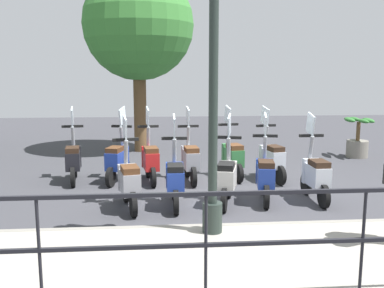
% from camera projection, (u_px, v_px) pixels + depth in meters
% --- Properties ---
extents(ground_plane, '(28.00, 28.00, 0.00)m').
position_uv_depth(ground_plane, '(219.00, 192.00, 8.12)').
color(ground_plane, '#38383D').
extents(promenade_walkway, '(2.20, 20.00, 0.15)m').
position_uv_depth(promenade_walkway, '(257.00, 260.00, 5.01)').
color(promenade_walkway, gray).
rests_on(promenade_walkway, ground_plane).
extents(fence_railing, '(0.04, 16.03, 1.07)m').
position_uv_depth(fence_railing, '(286.00, 224.00, 3.85)').
color(fence_railing, black).
rests_on(fence_railing, promenade_walkway).
extents(lamp_post_near, '(0.26, 0.90, 3.93)m').
position_uv_depth(lamp_post_near, '(213.00, 102.00, 5.42)').
color(lamp_post_near, '#232D28').
rests_on(lamp_post_near, promenade_walkway).
extents(tree_distant, '(3.07, 3.07, 5.08)m').
position_uv_depth(tree_distant, '(138.00, 25.00, 11.77)').
color(tree_distant, brown).
rests_on(tree_distant, ground_plane).
extents(potted_palm, '(1.06, 0.66, 1.05)m').
position_uv_depth(potted_palm, '(358.00, 141.00, 11.38)').
color(potted_palm, slate).
rests_on(potted_palm, ground_plane).
extents(scooter_near_0, '(1.23, 0.44, 1.54)m').
position_uv_depth(scooter_near_0, '(315.00, 174.00, 7.48)').
color(scooter_near_0, black).
rests_on(scooter_near_0, ground_plane).
extents(scooter_near_1, '(1.22, 0.47, 1.54)m').
position_uv_depth(scooter_near_1, '(265.00, 175.00, 7.46)').
color(scooter_near_1, black).
rests_on(scooter_near_1, ground_plane).
extents(scooter_near_2, '(1.21, 0.52, 1.54)m').
position_uv_depth(scooter_near_2, '(227.00, 177.00, 7.27)').
color(scooter_near_2, black).
rests_on(scooter_near_2, ground_plane).
extents(scooter_near_3, '(1.23, 0.44, 1.54)m').
position_uv_depth(scooter_near_3, '(175.00, 179.00, 7.16)').
color(scooter_near_3, black).
rests_on(scooter_near_3, ground_plane).
extents(scooter_near_4, '(1.22, 0.50, 1.54)m').
position_uv_depth(scooter_near_4, '(129.00, 181.00, 7.03)').
color(scooter_near_4, black).
rests_on(scooter_near_4, ground_plane).
extents(scooter_far_0, '(1.22, 0.50, 1.54)m').
position_uv_depth(scooter_far_0, '(271.00, 158.00, 8.92)').
color(scooter_far_0, black).
rests_on(scooter_far_0, ground_plane).
extents(scooter_far_1, '(1.23, 0.47, 1.54)m').
position_uv_depth(scooter_far_1, '(232.00, 156.00, 9.11)').
color(scooter_far_1, black).
rests_on(scooter_far_1, ground_plane).
extents(scooter_far_2, '(1.23, 0.44, 1.54)m').
position_uv_depth(scooter_far_2, '(190.00, 159.00, 8.81)').
color(scooter_far_2, black).
rests_on(scooter_far_2, ground_plane).
extents(scooter_far_3, '(1.23, 0.46, 1.54)m').
position_uv_depth(scooter_far_3, '(150.00, 159.00, 8.77)').
color(scooter_far_3, black).
rests_on(scooter_far_3, ground_plane).
extents(scooter_far_4, '(1.21, 0.53, 1.54)m').
position_uv_depth(scooter_far_4, '(118.00, 159.00, 8.79)').
color(scooter_far_4, black).
rests_on(scooter_far_4, ground_plane).
extents(scooter_far_5, '(1.23, 0.45, 1.54)m').
position_uv_depth(scooter_far_5, '(73.00, 159.00, 8.79)').
color(scooter_far_5, black).
rests_on(scooter_far_5, ground_plane).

